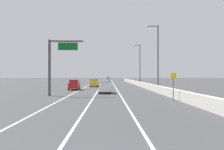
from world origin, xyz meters
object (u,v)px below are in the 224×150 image
(lamp_post_right_third, at_px, (139,62))
(overhead_sign_gantry, at_px, (55,60))
(speed_advisory_sign, at_px, (173,84))
(car_yellow_3, at_px, (94,83))
(lamp_post_right_second, at_px, (157,54))
(car_red_0, at_px, (74,85))
(car_silver_2, at_px, (108,79))
(car_white_1, at_px, (105,87))

(lamp_post_right_third, bearing_deg, overhead_sign_gantry, -116.19)
(speed_advisory_sign, bearing_deg, car_yellow_3, 109.60)
(lamp_post_right_second, xyz_separation_m, lamp_post_right_third, (0.38, 23.92, 0.00))
(lamp_post_right_second, distance_m, lamp_post_right_third, 23.92)
(overhead_sign_gantry, bearing_deg, car_red_0, 87.06)
(speed_advisory_sign, bearing_deg, car_red_0, 126.82)
(car_yellow_3, bearing_deg, overhead_sign_gantry, -99.15)
(overhead_sign_gantry, bearing_deg, car_silver_2, 84.21)
(lamp_post_right_second, bearing_deg, car_red_0, 163.75)
(lamp_post_right_second, distance_m, car_red_0, 16.32)
(lamp_post_right_third, bearing_deg, car_white_1, -108.56)
(overhead_sign_gantry, height_order, car_silver_2, overhead_sign_gantry)
(car_red_0, distance_m, car_yellow_3, 11.49)
(car_silver_2, height_order, car_yellow_3, car_silver_2)
(car_white_1, xyz_separation_m, car_yellow_3, (-2.75, 18.93, -0.04))
(lamp_post_right_second, distance_m, car_silver_2, 61.64)
(car_red_0, bearing_deg, car_white_1, -53.17)
(overhead_sign_gantry, height_order, car_yellow_3, overhead_sign_gantry)
(car_white_1, bearing_deg, lamp_post_right_third, 71.44)
(lamp_post_right_third, height_order, car_yellow_3, lamp_post_right_third)
(speed_advisory_sign, xyz_separation_m, lamp_post_right_third, (1.62, 37.67, 4.70))
(lamp_post_right_third, distance_m, car_white_1, 29.52)
(car_red_0, bearing_deg, car_yellow_3, 74.11)
(car_white_1, bearing_deg, overhead_sign_gantry, -145.04)
(overhead_sign_gantry, distance_m, car_white_1, 8.81)
(speed_advisory_sign, distance_m, lamp_post_right_second, 14.58)
(overhead_sign_gantry, height_order, car_white_1, overhead_sign_gantry)
(car_white_1, relative_size, car_yellow_3, 0.94)
(car_red_0, bearing_deg, lamp_post_right_second, -16.25)
(car_silver_2, bearing_deg, overhead_sign_gantry, -95.79)
(speed_advisory_sign, xyz_separation_m, car_white_1, (-7.61, 10.17, -0.77))
(lamp_post_right_second, distance_m, car_yellow_3, 20.02)
(lamp_post_right_third, xyz_separation_m, car_white_1, (-9.23, -27.50, -5.48))
(speed_advisory_sign, bearing_deg, car_silver_2, 95.49)
(speed_advisory_sign, relative_size, car_yellow_3, 0.67)
(overhead_sign_gantry, bearing_deg, car_yellow_3, 80.85)
(lamp_post_right_third, distance_m, car_yellow_3, 15.73)
(lamp_post_right_second, relative_size, car_yellow_3, 2.53)
(lamp_post_right_third, relative_size, car_white_1, 2.69)
(lamp_post_right_second, bearing_deg, car_silver_2, 97.87)
(speed_advisory_sign, xyz_separation_m, lamp_post_right_second, (1.25, 13.75, 4.70))
(car_yellow_3, bearing_deg, lamp_post_right_third, 35.57)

